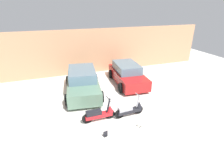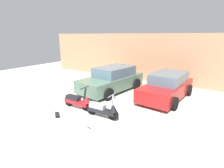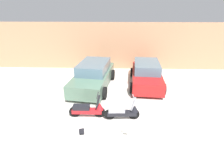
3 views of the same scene
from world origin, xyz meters
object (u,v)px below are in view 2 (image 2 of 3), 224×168
scooter_front_left (78,101)px  car_rear_center (167,86)px  placard_near_left_scooter (57,115)px  placard_near_right_scooter (90,125)px  scooter_front_right (103,109)px  car_rear_left (112,79)px

scooter_front_left → car_rear_center: bearing=50.0°
scooter_front_left → car_rear_center: size_ratio=0.38×
placard_near_left_scooter → placard_near_right_scooter: bearing=3.2°
placard_near_left_scooter → scooter_front_left: bearing=85.1°
scooter_front_left → car_rear_center: (3.03, 3.68, 0.26)m
car_rear_center → placard_near_left_scooter: 5.78m
placard_near_right_scooter → scooter_front_right: bearing=92.9°
scooter_front_left → car_rear_center: car_rear_center is taller
car_rear_center → placard_near_left_scooter: car_rear_center is taller
scooter_front_right → placard_near_right_scooter: 0.99m
scooter_front_right → placard_near_left_scooter: size_ratio=5.93×
placard_near_right_scooter → car_rear_center: bearing=72.9°
scooter_front_left → placard_near_left_scooter: 1.19m
car_rear_left → scooter_front_right: bearing=34.8°
scooter_front_right → scooter_front_left: bearing=172.8°
scooter_front_right → car_rear_left: size_ratio=0.34×
scooter_front_left → car_rear_left: 3.24m
placard_near_left_scooter → scooter_front_right: bearing=32.8°
car_rear_center → placard_near_right_scooter: bearing=-12.6°
scooter_front_left → scooter_front_right: (1.52, -0.11, -0.01)m
car_rear_center → car_rear_left: bearing=-77.4°
scooter_front_right → placard_near_right_scooter: scooter_front_right is taller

